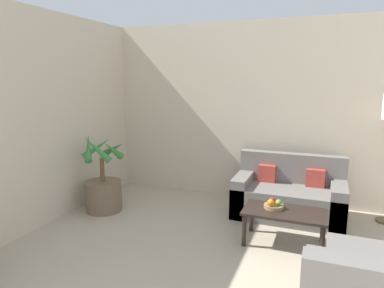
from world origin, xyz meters
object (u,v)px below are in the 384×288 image
sofa_loveseat (289,196)px  apple_red (272,201)px  orange_fruit (271,203)px  coffee_table (285,216)px  apple_green (279,202)px  fruit_bowl (274,206)px  potted_palm (103,188)px  ottoman (357,267)px

sofa_loveseat → apple_red: sofa_loveseat is taller
apple_red → orange_fruit: orange_fruit is taller
sofa_loveseat → coffee_table: 0.86m
apple_red → sofa_loveseat: bearing=81.8°
sofa_loveseat → apple_green: (-0.03, -0.81, 0.19)m
fruit_bowl → apple_green: size_ratio=3.27×
fruit_bowl → apple_red: 0.07m
potted_palm → coffee_table: bearing=-2.6°
sofa_loveseat → apple_red: (-0.11, -0.78, 0.19)m
coffee_table → orange_fruit: 0.21m
apple_red → ottoman: (0.86, -0.65, -0.29)m
orange_fruit → ottoman: bearing=-33.1°
sofa_loveseat → coffee_table: bearing=-87.2°
ottoman → apple_green: bearing=141.8°
coffee_table → fruit_bowl: (-0.13, 0.04, 0.08)m
potted_palm → apple_red: bearing=-1.1°
orange_fruit → apple_green: bearing=33.8°
potted_palm → apple_red: (2.37, -0.04, 0.14)m
fruit_bowl → ottoman: fruit_bowl is taller
sofa_loveseat → ottoman: size_ratio=2.74×
apple_green → ottoman: 1.04m
apple_red → ottoman: 1.12m
fruit_bowl → apple_green: (0.05, -0.00, 0.06)m
orange_fruit → apple_red: bearing=88.1°
sofa_loveseat → coffee_table: (0.04, -0.85, 0.06)m
potted_palm → ottoman: 3.31m
sofa_loveseat → apple_green: bearing=-92.4°
sofa_loveseat → orange_fruit: (-0.12, -0.87, 0.20)m
fruit_bowl → potted_palm: bearing=178.3°
fruit_bowl → apple_red: apple_red is taller
apple_green → sofa_loveseat: bearing=87.6°
fruit_bowl → ottoman: (0.84, -0.62, -0.24)m
apple_red → apple_green: (0.08, -0.03, -0.00)m
apple_green → ottoman: size_ratio=0.13×
potted_palm → sofa_loveseat: (2.48, 0.74, -0.05)m
coffee_table → apple_red: (-0.15, 0.07, 0.13)m
coffee_table → apple_red: size_ratio=12.48×
sofa_loveseat → apple_green: sofa_loveseat is taller
sofa_loveseat → apple_red: 0.81m
coffee_table → ottoman: 0.93m
fruit_bowl → ottoman: bearing=-36.6°
fruit_bowl → orange_fruit: orange_fruit is taller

